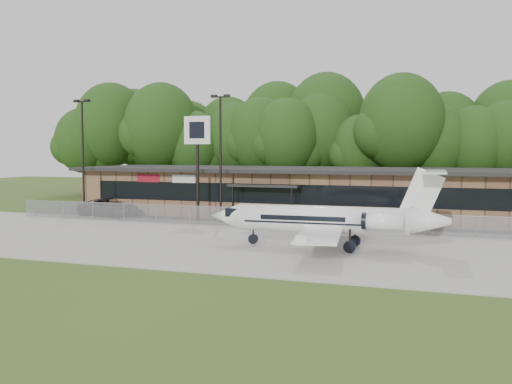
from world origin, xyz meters
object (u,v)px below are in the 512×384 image
at_px(terminal, 305,192).
at_px(business_jet, 330,221).
at_px(suv, 109,208).
at_px(pole_sign, 197,141).

relative_size(terminal, business_jet, 2.86).
bearing_deg(suv, terminal, -58.89).
distance_m(terminal, suv, 17.44).
height_order(terminal, suv, terminal).
xyz_separation_m(terminal, pole_sign, (-7.14, -7.14, 4.41)).
distance_m(terminal, pole_sign, 11.02).
bearing_deg(business_jet, pole_sign, 141.96).
bearing_deg(suv, business_jet, -105.00).
height_order(business_jet, pole_sign, pole_sign).
bearing_deg(pole_sign, terminal, 44.14).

